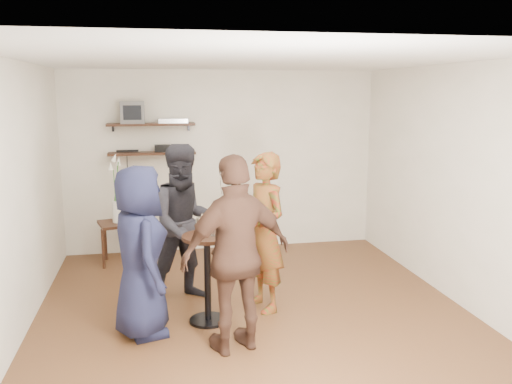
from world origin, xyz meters
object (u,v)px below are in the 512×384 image
(drinks_table, at_px, (207,267))
(person_brown, at_px, (237,255))
(person_plaid, at_px, (264,232))
(radio, at_px, (163,148))
(side_table, at_px, (118,229))
(person_navy, at_px, (140,252))
(crt_monitor, at_px, (133,112))
(person_dark, at_px, (186,224))
(dvd_deck, at_px, (173,121))

(drinks_table, xyz_separation_m, person_brown, (0.20, -0.64, 0.31))
(drinks_table, distance_m, person_plaid, 0.72)
(drinks_table, relative_size, person_plaid, 0.54)
(radio, distance_m, drinks_table, 2.68)
(radio, xyz_separation_m, side_table, (-0.63, -0.37, -1.04))
(person_navy, bearing_deg, crt_monitor, -11.92)
(person_dark, xyz_separation_m, person_navy, (-0.48, -0.81, -0.05))
(side_table, height_order, drinks_table, drinks_table)
(person_dark, bearing_deg, crt_monitor, 93.25)
(crt_monitor, height_order, side_table, crt_monitor)
(person_navy, height_order, person_brown, person_brown)
(person_navy, bearing_deg, side_table, -5.60)
(person_plaid, relative_size, person_brown, 0.95)
(radio, height_order, person_dark, person_dark)
(crt_monitor, xyz_separation_m, dvd_deck, (0.54, 0.00, -0.12))
(person_plaid, distance_m, person_navy, 1.33)
(dvd_deck, xyz_separation_m, radio, (-0.15, 0.00, -0.38))
(side_table, height_order, person_dark, person_dark)
(drinks_table, height_order, person_plaid, person_plaid)
(dvd_deck, relative_size, person_brown, 0.23)
(dvd_deck, bearing_deg, radio, 180.00)
(person_plaid, distance_m, person_dark, 0.89)
(side_table, relative_size, person_navy, 0.36)
(crt_monitor, relative_size, person_brown, 0.18)
(person_brown, bearing_deg, radio, -97.31)
(crt_monitor, bearing_deg, side_table, -122.81)
(person_plaid, bearing_deg, person_navy, -93.10)
(crt_monitor, xyz_separation_m, person_brown, (0.95, -3.12, -1.13))
(side_table, distance_m, drinks_table, 2.34)
(drinks_table, bearing_deg, crt_monitor, 106.78)
(side_table, relative_size, person_dark, 0.33)
(radio, bearing_deg, drinks_table, -81.72)
(radio, height_order, drinks_table, radio)
(drinks_table, distance_m, person_brown, 0.73)
(dvd_deck, distance_m, person_dark, 2.11)
(crt_monitor, bearing_deg, person_navy, -87.76)
(side_table, height_order, person_navy, person_navy)
(side_table, bearing_deg, person_navy, -81.45)
(side_table, bearing_deg, person_plaid, -49.40)
(person_plaid, height_order, person_brown, person_brown)
(side_table, bearing_deg, person_dark, -60.73)
(person_dark, bearing_deg, person_brown, -88.42)
(radio, xyz_separation_m, person_dark, (0.20, -1.84, -0.64))
(crt_monitor, bearing_deg, person_plaid, -58.62)
(side_table, height_order, person_plaid, person_plaid)
(crt_monitor, distance_m, person_plaid, 2.89)
(crt_monitor, relative_size, radio, 1.45)
(side_table, xyz_separation_m, person_brown, (1.19, -2.75, 0.41))
(side_table, distance_m, person_navy, 2.33)
(dvd_deck, height_order, person_plaid, dvd_deck)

